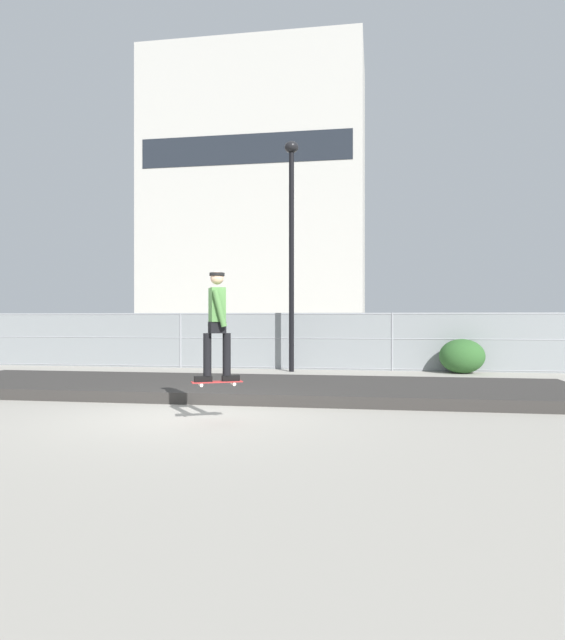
{
  "coord_description": "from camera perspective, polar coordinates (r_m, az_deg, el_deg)",
  "views": [
    {
      "loc": [
        2.97,
        -9.03,
        1.65
      ],
      "look_at": [
        0.76,
        4.42,
        1.62
      ],
      "focal_mm": 31.64,
      "sensor_mm": 36.0,
      "label": 1
    }
  ],
  "objects": [
    {
      "name": "library_building",
      "position": [
        53.2,
        -2.59,
        12.17
      ],
      "size": [
        19.54,
        10.14,
        25.51
      ],
      "color": "#B2AFA8",
      "rests_on": "ground_plane"
    },
    {
      "name": "chain_fence",
      "position": [
        18.44,
        0.06,
        -2.12
      ],
      "size": [
        21.11,
        0.06,
        1.85
      ],
      "color": "gray",
      "rests_on": "ground_plane"
    },
    {
      "name": "shrub_left",
      "position": [
        17.89,
        17.7,
        -3.51
      ],
      "size": [
        1.35,
        1.11,
        1.04
      ],
      "color": "#2D5B28",
      "rests_on": "ground_plane"
    },
    {
      "name": "skater",
      "position": [
        8.99,
        -6.64,
        0.12
      ],
      "size": [
        0.69,
        0.62,
        1.74
      ],
      "color": "black",
      "rests_on": "skateboard"
    },
    {
      "name": "street_lamp",
      "position": [
        17.84,
        0.91,
        9.13
      ],
      "size": [
        0.44,
        0.44,
        7.2
      ],
      "color": "black",
      "rests_on": "ground_plane"
    },
    {
      "name": "parked_car_near",
      "position": [
        21.52,
        -4.76,
        -2.05
      ],
      "size": [
        4.42,
        1.98,
        1.66
      ],
      "color": "silver",
      "rests_on": "ground_plane"
    },
    {
      "name": "gravel_berm",
      "position": [
        12.76,
        -4.22,
        -6.81
      ],
      "size": [
        14.49,
        3.89,
        0.22
      ],
      "primitive_type": "cube",
      "color": "#33302D",
      "rests_on": "ground_plane"
    },
    {
      "name": "skateboard",
      "position": [
        9.04,
        -6.64,
        -6.26
      ],
      "size": [
        0.81,
        0.52,
        0.07
      ],
      "color": "#B22D2D"
    },
    {
      "name": "ground_plane",
      "position": [
        9.65,
        -8.87,
        -9.75
      ],
      "size": [
        120.0,
        120.0,
        0.0
      ],
      "primitive_type": "plane",
      "color": "#9E998E"
    },
    {
      "name": "parked_car_mid",
      "position": [
        20.46,
        9.69,
        -2.16
      ],
      "size": [
        4.45,
        2.04,
        1.66
      ],
      "color": "#566B4C",
      "rests_on": "ground_plane"
    }
  ]
}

